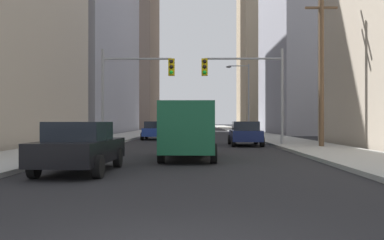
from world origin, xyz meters
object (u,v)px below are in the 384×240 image
sedan_navy (245,133)px  traffic_signal_near_right (246,80)px  cargo_van_green (188,127)px  sedan_beige (195,128)px  sedan_silver (194,128)px  sedan_blue (155,130)px  sedan_black (80,147)px  traffic_signal_near_left (134,80)px

sedan_navy → traffic_signal_near_right: traffic_signal_near_right is taller
cargo_van_green → sedan_beige: 32.96m
sedan_silver → traffic_signal_near_right: bearing=-79.5°
sedan_blue → sedan_silver: same height
sedan_black → traffic_signal_near_right: 14.98m
sedan_black → sedan_navy: 15.13m
sedan_navy → sedan_blue: (-6.59, 8.26, 0.00)m
sedan_navy → traffic_signal_near_right: 3.38m
sedan_silver → traffic_signal_near_left: 19.06m
sedan_black → traffic_signal_near_left: bearing=91.7°
sedan_navy → cargo_van_green: bearing=-110.0°
sedan_blue → sedan_navy: bearing=-51.4°
cargo_van_green → traffic_signal_near_left: 9.77m
sedan_navy → sedan_silver: same height
sedan_navy → sedan_beige: same height
sedan_black → sedan_beige: 37.50m
sedan_navy → sedan_blue: size_ratio=1.00×
sedan_blue → traffic_signal_near_left: traffic_signal_near_left is taller
cargo_van_green → sedan_silver: bearing=90.1°
sedan_beige → traffic_signal_near_right: (3.29, -24.29, 3.33)m
sedan_black → sedan_blue: bearing=90.2°
sedan_navy → sedan_beige: bearing=97.9°
sedan_blue → sedan_beige: same height
traffic_signal_near_left → sedan_blue: bearing=87.9°
cargo_van_green → sedan_beige: bearing=89.9°
cargo_van_green → sedan_black: bearing=-125.5°
cargo_van_green → sedan_navy: size_ratio=1.23×
sedan_silver → sedan_blue: bearing=-108.3°
cargo_van_green → traffic_signal_near_left: bearing=112.3°
sedan_black → sedan_beige: bearing=85.1°
sedan_beige → sedan_silver: 5.85m
sedan_silver → sedan_black: bearing=-95.6°
sedan_navy → traffic_signal_near_right: bearing=-89.8°
sedan_beige → cargo_van_green: bearing=-90.1°
sedan_navy → sedan_blue: 10.56m
sedan_navy → sedan_silver: size_ratio=1.01×
sedan_black → traffic_signal_near_right: traffic_signal_near_right is taller
cargo_van_green → sedan_blue: 17.81m
cargo_van_green → sedan_silver: (-0.05, 27.11, -0.52)m
traffic_signal_near_left → traffic_signal_near_right: size_ratio=1.00×
sedan_black → sedan_blue: (-0.07, 21.92, 0.00)m
sedan_black → sedan_navy: same height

